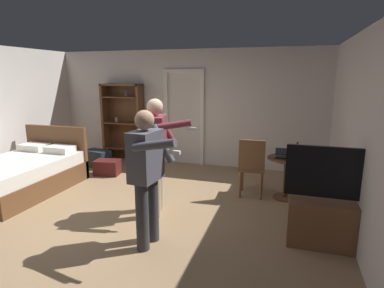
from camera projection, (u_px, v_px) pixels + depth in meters
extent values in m
plane|color=#997A56|center=(123.00, 213.00, 4.63)|extent=(6.76, 6.76, 0.00)
cube|color=silver|center=(185.00, 108.00, 7.08)|extent=(6.38, 0.12, 2.55)
cube|color=silver|center=(370.00, 142.00, 3.45)|extent=(0.12, 5.97, 2.55)
cube|color=white|center=(167.00, 119.00, 7.18)|extent=(0.08, 0.08, 2.05)
cube|color=white|center=(202.00, 120.00, 6.94)|extent=(0.08, 0.08, 2.05)
cube|color=white|center=(184.00, 71.00, 6.83)|extent=(0.93, 0.08, 0.08)
cube|color=brown|center=(20.00, 182.00, 5.45)|extent=(1.38, 2.00, 0.35)
cube|color=silver|center=(18.00, 166.00, 5.38)|extent=(1.32, 1.94, 0.22)
cube|color=brown|center=(57.00, 151.00, 6.27)|extent=(1.38, 0.08, 1.02)
cube|color=white|center=(34.00, 147.00, 6.09)|extent=(0.50, 0.34, 0.12)
cube|color=white|center=(60.00, 149.00, 5.91)|extent=(0.50, 0.34, 0.12)
cube|color=brown|center=(106.00, 122.00, 7.47)|extent=(0.06, 0.32, 1.81)
cube|color=brown|center=(141.00, 124.00, 7.20)|extent=(0.06, 0.32, 1.81)
cube|color=brown|center=(121.00, 85.00, 7.15)|extent=(0.98, 0.32, 0.04)
cube|color=brown|center=(126.00, 122.00, 7.48)|extent=(0.98, 0.02, 1.81)
cube|color=brown|center=(124.00, 148.00, 7.47)|extent=(0.92, 0.32, 0.03)
cube|color=brown|center=(123.00, 123.00, 7.34)|extent=(0.92, 0.32, 0.03)
cylinder|color=#A1A0A2|center=(116.00, 120.00, 7.37)|extent=(0.06, 0.06, 0.11)
cube|color=brown|center=(122.00, 97.00, 7.21)|extent=(0.92, 0.32, 0.03)
cylinder|color=#7377A4|center=(126.00, 95.00, 7.16)|extent=(0.05, 0.05, 0.08)
cube|color=brown|center=(327.00, 223.00, 3.71)|extent=(0.91, 0.40, 0.56)
cube|color=black|center=(333.00, 173.00, 3.55)|extent=(1.04, 0.05, 0.60)
cube|color=#4869C4|center=(332.00, 172.00, 3.58)|extent=(0.98, 0.01, 0.54)
cylinder|color=brown|center=(286.00, 179.00, 5.12)|extent=(0.08, 0.08, 0.67)
cylinder|color=brown|center=(284.00, 197.00, 5.19)|extent=(0.37, 0.37, 0.03)
cylinder|color=brown|center=(287.00, 158.00, 5.04)|extent=(0.62, 0.62, 0.03)
cube|color=black|center=(285.00, 157.00, 5.05)|extent=(0.33, 0.23, 0.02)
cube|color=black|center=(286.00, 152.00, 4.91)|extent=(0.33, 0.21, 0.07)
cube|color=navy|center=(286.00, 152.00, 4.91)|extent=(0.30, 0.18, 0.05)
cylinder|color=#31380D|center=(297.00, 153.00, 4.90)|extent=(0.06, 0.06, 0.22)
cylinder|color=#31380D|center=(298.00, 144.00, 4.87)|extent=(0.03, 0.03, 0.06)
cylinder|color=brown|center=(262.00, 180.00, 5.41)|extent=(0.04, 0.04, 0.45)
cylinder|color=brown|center=(242.00, 178.00, 5.50)|extent=(0.04, 0.04, 0.45)
cylinder|color=brown|center=(261.00, 186.00, 5.09)|extent=(0.04, 0.04, 0.45)
cylinder|color=brown|center=(240.00, 185.00, 5.17)|extent=(0.04, 0.04, 0.45)
cube|color=brown|center=(252.00, 168.00, 5.24)|extent=(0.44, 0.44, 0.04)
cube|color=brown|center=(252.00, 155.00, 5.02)|extent=(0.42, 0.06, 0.50)
cylinder|color=#333338|center=(153.00, 209.00, 3.80)|extent=(0.15, 0.15, 0.82)
cylinder|color=#333338|center=(142.00, 217.00, 3.59)|extent=(0.15, 0.15, 0.82)
cube|color=#4C4C56|center=(146.00, 156.00, 3.54)|extent=(0.30, 0.44, 0.58)
sphere|color=tan|center=(144.00, 120.00, 3.45)|extent=(0.22, 0.22, 0.22)
cylinder|color=#4C4C56|center=(162.00, 144.00, 3.70)|extent=(0.33, 0.12, 0.47)
cylinder|color=#4C4C56|center=(154.00, 145.00, 3.20)|extent=(0.51, 0.14, 0.18)
cube|color=white|center=(175.00, 152.00, 3.09)|extent=(0.12, 0.05, 0.04)
cylinder|color=tan|center=(158.00, 182.00, 4.70)|extent=(0.15, 0.15, 0.85)
cylinder|color=tan|center=(155.00, 189.00, 4.44)|extent=(0.15, 0.15, 0.85)
cube|color=brown|center=(156.00, 137.00, 4.41)|extent=(0.37, 0.52, 0.60)
sphere|color=#D8AD8C|center=(155.00, 107.00, 4.32)|extent=(0.23, 0.23, 0.23)
cylinder|color=brown|center=(164.00, 127.00, 4.64)|extent=(0.34, 0.17, 0.48)
cylinder|color=brown|center=(172.00, 125.00, 4.10)|extent=(0.53, 0.22, 0.17)
cube|color=white|center=(191.00, 129.00, 4.07)|extent=(0.13, 0.06, 0.04)
cube|color=#1E2D38|center=(98.00, 158.00, 6.94)|extent=(0.62, 0.43, 0.38)
cube|color=#4C1919|center=(107.00, 167.00, 6.39)|extent=(0.53, 0.40, 0.30)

